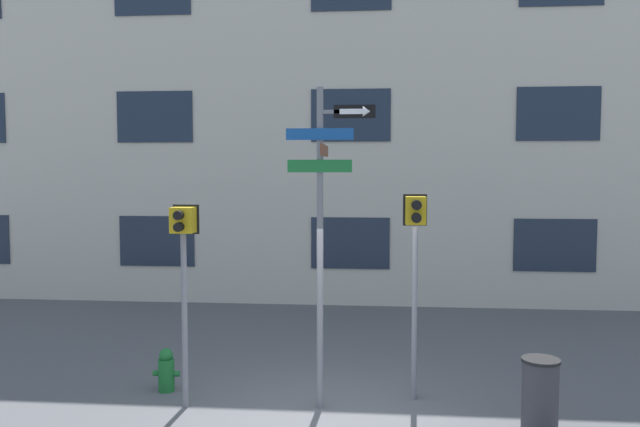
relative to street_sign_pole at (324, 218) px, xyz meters
The scene contains 7 objects.
ground_plane 2.71m from the street_sign_pole, 80.66° to the right, with size 60.00×60.00×0.00m, color #515154.
building_facade 7.69m from the street_sign_pole, 89.18° to the left, with size 24.00×0.63×12.24m.
street_sign_pole is the anchor object (origin of this frame).
pedestrian_signal_left 1.98m from the street_sign_pole, behind, with size 0.37×0.40×2.82m.
pedestrian_signal_right 1.39m from the street_sign_pole, 19.20° to the left, with size 0.34×0.40×2.95m.
fire_hydrant 3.37m from the street_sign_pole, 169.42° to the left, with size 0.40×0.24×0.65m.
trash_bin 3.57m from the street_sign_pole, 10.59° to the right, with size 0.48×0.48×0.93m.
Camera 1 is at (0.60, -7.81, 3.30)m, focal length 35.00 mm.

